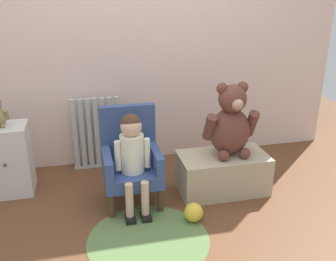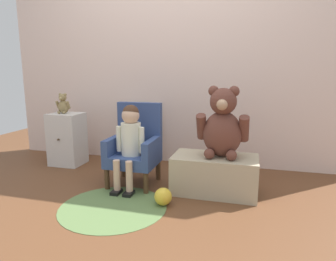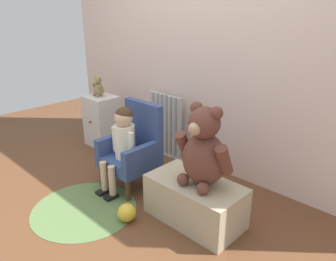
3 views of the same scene
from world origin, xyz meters
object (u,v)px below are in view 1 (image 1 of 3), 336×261
at_px(radiator, 97,134).
at_px(low_bench, 222,173).
at_px(small_dresser, 9,160).
at_px(large_teddy_bear, 231,124).
at_px(toy_ball, 194,212).
at_px(child_armchair, 131,159).
at_px(floor_rug, 148,240).
at_px(child_figure, 132,149).

xyz_separation_m(radiator, low_bench, (0.93, -0.66, -0.16)).
xyz_separation_m(small_dresser, large_teddy_bear, (1.68, -0.35, 0.28)).
bearing_deg(large_teddy_bear, toy_ball, -136.78).
distance_m(large_teddy_bear, toy_ball, 0.73).
distance_m(child_armchair, floor_rug, 0.63).
height_order(child_armchair, child_figure, child_figure).
height_order(small_dresser, toy_ball, small_dresser).
height_order(radiator, child_figure, child_figure).
height_order(radiator, small_dresser, radiator).
bearing_deg(low_bench, radiator, 144.94).
relative_size(radiator, floor_rug, 0.81).
bearing_deg(radiator, floor_rug, -77.86).
relative_size(radiator, low_bench, 0.94).
distance_m(low_bench, toy_ball, 0.50).
bearing_deg(floor_rug, radiator, 102.14).
bearing_deg(small_dresser, toy_ball, -29.10).
height_order(small_dresser, large_teddy_bear, large_teddy_bear).
xyz_separation_m(small_dresser, child_armchair, (0.91, -0.32, 0.05)).
relative_size(low_bench, toy_ball, 5.14).
height_order(radiator, low_bench, radiator).
relative_size(child_armchair, low_bench, 1.04).
bearing_deg(child_armchair, toy_ball, -46.71).
distance_m(small_dresser, child_armchair, 0.97).
distance_m(small_dresser, low_bench, 1.67).
height_order(radiator, floor_rug, radiator).
relative_size(small_dresser, toy_ball, 4.15).
height_order(radiator, toy_ball, radiator).
bearing_deg(child_figure, radiator, 106.71).
bearing_deg(small_dresser, large_teddy_bear, -11.76).
xyz_separation_m(low_bench, floor_rug, (-0.69, -0.49, -0.15)).
xyz_separation_m(large_teddy_bear, toy_ball, (-0.39, -0.37, -0.49)).
bearing_deg(child_figure, toy_ball, -37.03).
bearing_deg(toy_ball, floor_rug, -158.16).
bearing_deg(child_armchair, large_teddy_bear, -2.33).
relative_size(radiator, large_teddy_bear, 1.13).
bearing_deg(radiator, large_teddy_bear, -33.08).
bearing_deg(child_figure, large_teddy_bear, 6.27).
xyz_separation_m(floor_rug, toy_ball, (0.35, 0.14, 0.06)).
bearing_deg(child_armchair, radiator, 109.65).
relative_size(small_dresser, low_bench, 0.81).
xyz_separation_m(child_armchair, toy_ball, (0.37, -0.40, -0.26)).
bearing_deg(floor_rug, low_bench, 35.47).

